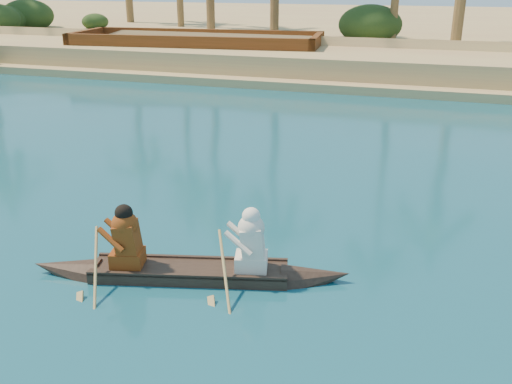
% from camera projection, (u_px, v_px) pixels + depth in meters
% --- Properties ---
extents(sandy_embankment, '(150.00, 51.00, 1.50)m').
position_uv_depth(sandy_embankment, '(435.00, 32.00, 45.41)').
color(sandy_embankment, tan).
rests_on(sandy_embankment, ground).
extents(shrub_cluster, '(100.00, 6.00, 2.40)m').
position_uv_depth(shrub_cluster, '(429.00, 44.00, 31.49)').
color(shrub_cluster, '#1C3513').
rests_on(shrub_cluster, ground).
extents(canoe, '(5.39, 2.01, 1.48)m').
position_uv_depth(canoe, '(189.00, 262.00, 9.53)').
color(canoe, '#37271E').
rests_on(canoe, ground).
extents(barge_mid, '(13.75, 5.81, 2.23)m').
position_uv_depth(barge_mid, '(197.00, 53.00, 31.09)').
color(barge_mid, brown).
rests_on(barge_mid, ground).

